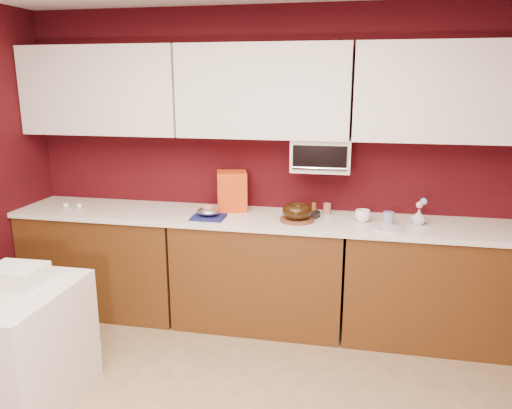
{
  "coord_description": "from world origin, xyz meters",
  "views": [
    {
      "loc": [
        0.73,
        -1.74,
        1.94
      ],
      "look_at": [
        -0.01,
        1.84,
        1.02
      ],
      "focal_mm": 35.0,
      "sensor_mm": 36.0,
      "label": 1
    }
  ],
  "objects_px": {
    "toaster_oven": "(321,155)",
    "blue_jar": "(388,218)",
    "newspaper_stack": "(16,275)",
    "pandoro_box": "(232,191)",
    "flower_vase": "(419,216)",
    "bundt_cake": "(297,211)",
    "coffee_mug": "(363,215)",
    "foil_ham_nest": "(208,211)"
  },
  "relations": [
    {
      "from": "bundt_cake",
      "to": "coffee_mug",
      "type": "xyz_separation_m",
      "value": [
        0.48,
        0.09,
        -0.03
      ]
    },
    {
      "from": "coffee_mug",
      "to": "toaster_oven",
      "type": "bearing_deg",
      "value": 155.23
    },
    {
      "from": "foil_ham_nest",
      "to": "coffee_mug",
      "type": "height_order",
      "value": "coffee_mug"
    },
    {
      "from": "foil_ham_nest",
      "to": "newspaper_stack",
      "type": "relative_size",
      "value": 0.56
    },
    {
      "from": "bundt_cake",
      "to": "foil_ham_nest",
      "type": "xyz_separation_m",
      "value": [
        -0.68,
        -0.06,
        -0.02
      ]
    },
    {
      "from": "coffee_mug",
      "to": "foil_ham_nest",
      "type": "bearing_deg",
      "value": -172.88
    },
    {
      "from": "foil_ham_nest",
      "to": "pandoro_box",
      "type": "distance_m",
      "value": 0.32
    },
    {
      "from": "pandoro_box",
      "to": "flower_vase",
      "type": "xyz_separation_m",
      "value": [
        1.45,
        -0.13,
        -0.1
      ]
    },
    {
      "from": "bundt_cake",
      "to": "foil_ham_nest",
      "type": "bearing_deg",
      "value": -175.22
    },
    {
      "from": "foil_ham_nest",
      "to": "blue_jar",
      "type": "relative_size",
      "value": 1.85
    },
    {
      "from": "bundt_cake",
      "to": "newspaper_stack",
      "type": "relative_size",
      "value": 0.71
    },
    {
      "from": "toaster_oven",
      "to": "blue_jar",
      "type": "xyz_separation_m",
      "value": [
        0.52,
        -0.19,
        -0.43
      ]
    },
    {
      "from": "newspaper_stack",
      "to": "pandoro_box",
      "type": "bearing_deg",
      "value": 55.07
    },
    {
      "from": "pandoro_box",
      "to": "flower_vase",
      "type": "height_order",
      "value": "pandoro_box"
    },
    {
      "from": "bundt_cake",
      "to": "newspaper_stack",
      "type": "xyz_separation_m",
      "value": [
        -1.54,
        -1.17,
        -0.17
      ]
    },
    {
      "from": "blue_jar",
      "to": "bundt_cake",
      "type": "bearing_deg",
      "value": -175.75
    },
    {
      "from": "foil_ham_nest",
      "to": "newspaper_stack",
      "type": "bearing_deg",
      "value": -127.56
    },
    {
      "from": "pandoro_box",
      "to": "coffee_mug",
      "type": "distance_m",
      "value": 1.06
    },
    {
      "from": "pandoro_box",
      "to": "newspaper_stack",
      "type": "xyz_separation_m",
      "value": [
        -0.98,
        -1.4,
        -0.25
      ]
    },
    {
      "from": "foil_ham_nest",
      "to": "pandoro_box",
      "type": "xyz_separation_m",
      "value": [
        0.12,
        0.28,
        0.1
      ]
    },
    {
      "from": "foil_ham_nest",
      "to": "flower_vase",
      "type": "height_order",
      "value": "flower_vase"
    },
    {
      "from": "foil_ham_nest",
      "to": "blue_jar",
      "type": "bearing_deg",
      "value": 4.52
    },
    {
      "from": "coffee_mug",
      "to": "blue_jar",
      "type": "relative_size",
      "value": 1.16
    },
    {
      "from": "foil_ham_nest",
      "to": "coffee_mug",
      "type": "distance_m",
      "value": 1.17
    },
    {
      "from": "toaster_oven",
      "to": "bundt_cake",
      "type": "bearing_deg",
      "value": -121.7
    },
    {
      "from": "foil_ham_nest",
      "to": "pandoro_box",
      "type": "relative_size",
      "value": 0.55
    },
    {
      "from": "bundt_cake",
      "to": "newspaper_stack",
      "type": "bearing_deg",
      "value": -142.64
    },
    {
      "from": "toaster_oven",
      "to": "coffee_mug",
      "type": "relative_size",
      "value": 4.09
    },
    {
      "from": "bundt_cake",
      "to": "blue_jar",
      "type": "height_order",
      "value": "bundt_cake"
    },
    {
      "from": "toaster_oven",
      "to": "flower_vase",
      "type": "distance_m",
      "value": 0.86
    },
    {
      "from": "blue_jar",
      "to": "flower_vase",
      "type": "distance_m",
      "value": 0.22
    },
    {
      "from": "pandoro_box",
      "to": "blue_jar",
      "type": "distance_m",
      "value": 1.25
    },
    {
      "from": "coffee_mug",
      "to": "flower_vase",
      "type": "distance_m",
      "value": 0.4
    },
    {
      "from": "toaster_oven",
      "to": "newspaper_stack",
      "type": "relative_size",
      "value": 1.44
    },
    {
      "from": "pandoro_box",
      "to": "flower_vase",
      "type": "bearing_deg",
      "value": -21.27
    },
    {
      "from": "bundt_cake",
      "to": "pandoro_box",
      "type": "xyz_separation_m",
      "value": [
        -0.56,
        0.22,
        0.08
      ]
    },
    {
      "from": "flower_vase",
      "to": "newspaper_stack",
      "type": "height_order",
      "value": "flower_vase"
    },
    {
      "from": "bundt_cake",
      "to": "blue_jar",
      "type": "distance_m",
      "value": 0.67
    },
    {
      "from": "bundt_cake",
      "to": "flower_vase",
      "type": "xyz_separation_m",
      "value": [
        0.89,
        0.1,
        -0.02
      ]
    },
    {
      "from": "toaster_oven",
      "to": "pandoro_box",
      "type": "relative_size",
      "value": 1.41
    },
    {
      "from": "toaster_oven",
      "to": "foil_ham_nest",
      "type": "distance_m",
      "value": 0.97
    },
    {
      "from": "foil_ham_nest",
      "to": "bundt_cake",
      "type": "bearing_deg",
      "value": 4.78
    }
  ]
}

